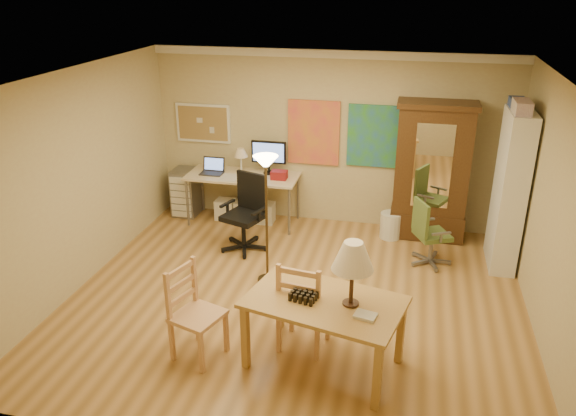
% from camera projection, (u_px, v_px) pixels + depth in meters
% --- Properties ---
extents(floor, '(5.50, 5.50, 0.00)m').
position_uv_depth(floor, '(295.00, 299.00, 6.91)').
color(floor, olive).
rests_on(floor, ground).
extents(crown_molding, '(5.50, 0.08, 0.12)m').
position_uv_depth(crown_molding, '(332.00, 54.00, 8.11)').
color(crown_molding, white).
rests_on(crown_molding, floor).
extents(corkboard, '(0.90, 0.04, 0.62)m').
position_uv_depth(corkboard, '(203.00, 123.00, 8.98)').
color(corkboard, '#9C7949').
rests_on(corkboard, floor).
extents(art_panel_left, '(0.80, 0.04, 1.00)m').
position_uv_depth(art_panel_left, '(314.00, 133.00, 8.63)').
color(art_panel_left, gold).
rests_on(art_panel_left, floor).
extents(art_panel_right, '(0.75, 0.04, 0.95)m').
position_uv_depth(art_panel_right, '(372.00, 136.00, 8.45)').
color(art_panel_right, '#2868A0').
rests_on(art_panel_right, floor).
extents(dining_table, '(1.68, 1.23, 1.42)m').
position_uv_depth(dining_table, '(334.00, 289.00, 5.40)').
color(dining_table, '#9C6A33').
rests_on(dining_table, floor).
extents(ladder_chair_back, '(0.54, 0.52, 1.05)m').
position_uv_depth(ladder_chair_back, '(303.00, 308.00, 5.85)').
color(ladder_chair_back, tan).
rests_on(ladder_chair_back, floor).
extents(ladder_chair_left, '(0.58, 0.59, 1.02)m').
position_uv_depth(ladder_chair_left, '(195.00, 316.00, 5.74)').
color(ladder_chair_left, tan).
rests_on(ladder_chair_left, floor).
extents(torchiere_lamp, '(0.31, 0.31, 1.70)m').
position_uv_depth(torchiere_lamp, '(266.00, 182.00, 6.83)').
color(torchiere_lamp, '#3F3019').
rests_on(torchiere_lamp, floor).
extents(computer_desk, '(1.75, 0.77, 1.32)m').
position_uv_depth(computer_desk, '(246.00, 193.00, 8.93)').
color(computer_desk, beige).
rests_on(computer_desk, floor).
extents(office_chair_black, '(0.68, 0.68, 1.11)m').
position_uv_depth(office_chair_black, '(245.00, 230.00, 8.10)').
color(office_chair_black, black).
rests_on(office_chair_black, floor).
extents(office_chair_green, '(0.58, 0.58, 0.94)m').
position_uv_depth(office_chair_green, '(429.00, 247.00, 7.68)').
color(office_chair_green, slate).
rests_on(office_chair_green, floor).
extents(drawer_cart, '(0.39, 0.46, 0.77)m').
position_uv_depth(drawer_cart, '(186.00, 192.00, 9.24)').
color(drawer_cart, slate).
rests_on(drawer_cart, floor).
extents(armoire, '(1.12, 0.53, 2.06)m').
position_uv_depth(armoire, '(431.00, 180.00, 8.27)').
color(armoire, '#371D0F').
rests_on(armoire, floor).
extents(bookshelf, '(0.32, 0.85, 2.13)m').
position_uv_depth(bookshelf, '(509.00, 191.00, 7.39)').
color(bookshelf, white).
rests_on(bookshelf, floor).
extents(wastebin, '(0.32, 0.32, 0.40)m').
position_uv_depth(wastebin, '(390.00, 225.00, 8.47)').
color(wastebin, silver).
rests_on(wastebin, floor).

